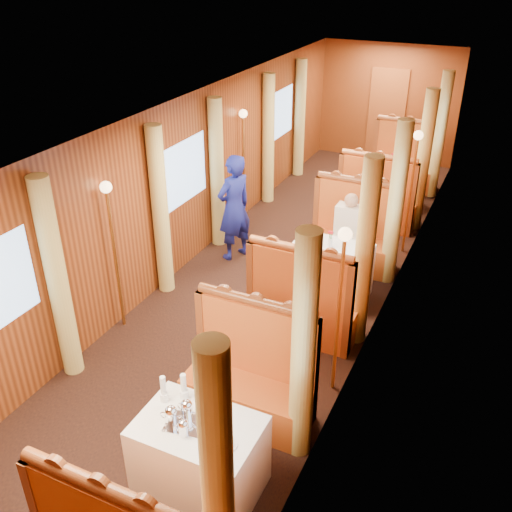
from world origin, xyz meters
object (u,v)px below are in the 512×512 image
Objects in this scene: table_near at (200,456)px; table_mid at (329,272)px; tea_tray at (186,424)px; steward at (234,208)px; banquette_mid_aft at (351,238)px; teapot_right at (183,429)px; fruit_plate at (225,443)px; rose_vase_far at (393,157)px; rose_vase_mid at (331,236)px; table_far at (390,185)px; banquette_far_aft at (403,166)px; teapot_back at (187,411)px; passenger at (349,225)px; banquette_near_aft at (250,381)px; teapot_left at (171,417)px; banquette_mid_fwd at (303,307)px; banquette_far_fwd at (377,203)px.

table_near is 3.50m from table_mid.
steward reaches higher than tea_tray.
banquette_mid_aft is 0.81× the size of steward.
fruit_plate is at bearing -10.43° from teapot_right.
rose_vase_mid is at bearing -90.12° from rose_vase_far.
rose_vase_mid is (-0.02, -3.51, 0.55)m from table_far.
teapot_back is (-0.12, -7.98, 0.40)m from banquette_far_aft.
steward is at bearing 118.83° from teapot_back.
banquette_mid_aft is at bearing 93.80° from fruit_plate.
rose_vase_mid is (-0.02, -0.01, 0.55)m from table_mid.
rose_vase_mid is 0.47× the size of passenger.
banquette_near_aft is 5.98m from rose_vase_far.
banquette_mid_aft reaches higher than table_far.
banquette_near_aft is 7.00m from banquette_far_aft.
table_near is 3.53m from rose_vase_mid.
steward reaches higher than rose_vase_far.
banquette_far_aft is (0.00, 8.01, 0.05)m from table_near.
banquette_mid_aft is 7.63× the size of teapot_left.
table_mid is at bearing 90.00° from banquette_near_aft.
rose_vase_far is at bearing 92.55° from fruit_plate.
fruit_plate is 4.53m from steward.
table_near is at bearing 53.58° from teapot_right.
banquette_mid_aft is 4.50m from teapot_back.
fruit_plate reaches higher than table_far.
banquette_near_aft is 3.43m from steward.
teapot_back reaches higher than table_near.
rose_vase_mid is (0.19, 3.57, 0.11)m from teapot_left.
banquette_near_aft is 9.08× the size of teapot_right.
banquette_mid_fwd and banquette_far_fwd have the same top height.
teapot_back is at bearing -91.56° from banquette_mid_aft.
banquette_near_aft reaches higher than table_far.
banquette_mid_aft reaches higher than teapot_left.
steward is (-1.68, -4.04, 0.40)m from banquette_far_aft.
banquette_far_aft is 3.73m from passenger.
tea_tray is (-0.09, -3.54, 0.38)m from table_mid.
table_far is 2.92× the size of rose_vase_far.
banquette_far_fwd is at bearing 89.17° from tea_tray.
tea_tray is at bearing -94.75° from banquette_near_aft.
teapot_back reaches higher than table_far.
table_mid is at bearing 95.18° from teapot_back.
rose_vase_far is at bearing 71.00° from teapot_right.
fruit_plate reaches higher than tea_tray.
fruit_plate is (0.31, -4.61, 0.35)m from banquette_mid_aft.
banquette_far_fwd is 1.76× the size of passenger.
banquette_far_fwd is at bearing -89.53° from rose_vase_far.
rose_vase_far is 3.44m from steward.
banquette_mid_fwd is at bearing 94.35° from teapot_back.
rose_vase_far is at bearing 90.19° from banquette_mid_aft.
banquette_mid_fwd is at bearing -89.90° from rose_vase_far.
tea_tray reaches higher than table_far.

